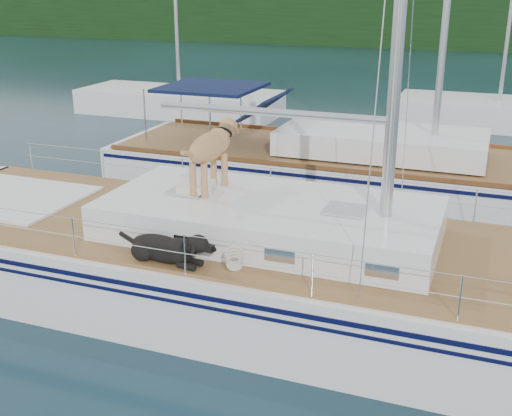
% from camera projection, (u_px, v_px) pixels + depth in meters
% --- Properties ---
extents(ground, '(120.00, 120.00, 0.00)m').
position_uv_depth(ground, '(224.00, 297.00, 10.84)').
color(ground, black).
rests_on(ground, ground).
extents(tree_line, '(90.00, 3.00, 6.00)m').
position_uv_depth(tree_line, '(455.00, 9.00, 49.51)').
color(tree_line, black).
rests_on(tree_line, ground).
extents(shore_bank, '(92.00, 1.00, 1.20)m').
position_uv_depth(shore_bank, '(453.00, 40.00, 51.37)').
color(shore_bank, '#595147').
rests_on(shore_bank, ground).
extents(main_sailboat, '(12.00, 3.80, 14.01)m').
position_uv_depth(main_sailboat, '(228.00, 261.00, 10.58)').
color(main_sailboat, white).
rests_on(main_sailboat, ground).
extents(neighbor_sailboat, '(11.00, 3.50, 13.30)m').
position_uv_depth(neighbor_sailboat, '(335.00, 171.00, 15.83)').
color(neighbor_sailboat, white).
rests_on(neighbor_sailboat, ground).
extents(bg_boat_west, '(8.00, 3.00, 11.65)m').
position_uv_depth(bg_boat_west, '(180.00, 103.00, 25.70)').
color(bg_boat_west, white).
rests_on(bg_boat_west, ground).
extents(bg_boat_center, '(7.20, 3.00, 11.65)m').
position_uv_depth(bg_boat_center, '(498.00, 114.00, 23.46)').
color(bg_boat_center, white).
rests_on(bg_boat_center, ground).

